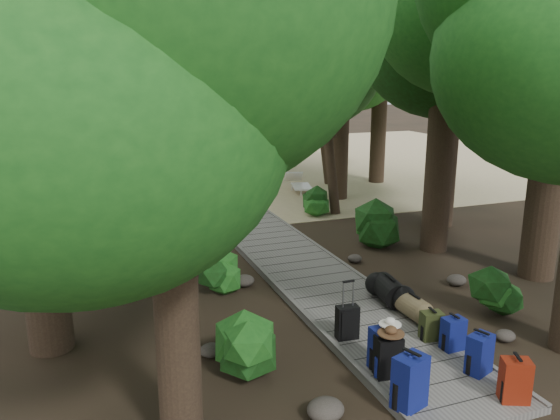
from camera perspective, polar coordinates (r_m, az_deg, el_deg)
name	(u,v)px	position (r m, az deg, el deg)	size (l,w,h in m)	color
ground	(324,289)	(11.65, 4.63, -8.28)	(120.00, 120.00, 0.00)	#302418
sand_beach	(182,168)	(26.50, -10.25, 4.30)	(40.00, 22.00, 0.02)	tan
boardwalk	(305,271)	(12.47, 2.67, -6.40)	(2.00, 12.00, 0.12)	slate
backpack_left_a	(410,379)	(7.68, 13.44, -16.82)	(0.44, 0.30, 0.82)	navy
backpack_left_b	(388,354)	(8.34, 11.24, -14.58)	(0.37, 0.27, 0.69)	black
backpack_left_c	(383,346)	(8.51, 10.75, -13.77)	(0.39, 0.28, 0.72)	navy
backpack_right_a	(515,378)	(8.28, 23.38, -15.84)	(0.37, 0.26, 0.67)	maroon
backpack_right_b	(480,352)	(8.77, 20.14, -13.75)	(0.37, 0.26, 0.67)	navy
backpack_right_c	(453,332)	(9.34, 17.65, -12.05)	(0.34, 0.24, 0.59)	navy
backpack_right_d	(432,324)	(9.58, 15.55, -11.42)	(0.35, 0.25, 0.53)	#323B1A
duffel_right_khaki	(414,307)	(10.28, 13.80, -9.84)	(0.41, 0.62, 0.41)	olive
duffel_right_black	(390,291)	(10.81, 11.38, -8.26)	(0.49, 0.78, 0.49)	black
suitcase_on_boardwalk	(347,322)	(9.32, 7.04, -11.56)	(0.37, 0.20, 0.57)	black
lone_suitcase_on_sand	(234,198)	(18.58, -4.85, 1.29)	(0.38, 0.22, 0.59)	black
hat_brown	(391,330)	(8.13, 11.53, -12.17)	(0.39, 0.39, 0.12)	#51351E
hat_white	(390,321)	(8.32, 11.44, -11.29)	(0.33, 0.33, 0.11)	silver
kayak	(138,191)	(20.81, -14.61, 1.89)	(0.72, 3.31, 0.33)	#9E260D
sun_lounger	(302,183)	(20.82, 2.28, 2.84)	(0.68, 2.09, 0.68)	silver
tree_right_c	(447,55)	(13.99, 17.06, 15.22)	(5.60, 5.60, 9.69)	black
tree_right_d	(453,21)	(16.55, 17.62, 18.33)	(6.35, 6.35, 11.65)	black
tree_right_e	(342,77)	(19.42, 6.49, 13.68)	(4.79, 4.79, 8.62)	black
tree_right_f	(381,71)	(22.73, 10.51, 14.07)	(5.04, 5.04, 8.99)	black
tree_left_a	(167,133)	(6.06, -11.68, 7.88)	(4.56, 4.56, 7.60)	black
tree_left_b	(17,27)	(9.07, -25.80, 16.83)	(5.63, 5.63, 10.14)	black
tree_left_c	(111,78)	(12.29, -17.21, 13.05)	(4.98, 4.98, 8.66)	black
tree_back_a	(139,63)	(25.57, -14.52, 14.62)	(5.60, 5.60, 9.68)	black
tree_back_b	(222,68)	(27.04, -6.08, 14.51)	(5.21, 5.21, 9.30)	black
tree_back_c	(275,73)	(26.93, -0.55, 14.11)	(4.92, 4.92, 8.85)	black
tree_back_d	(39,97)	(24.57, -23.85, 10.78)	(4.20, 4.20, 7.00)	black
palm_right_a	(338,98)	(17.47, 6.10, 11.61)	(4.32, 4.32, 7.37)	#1A4513
palm_right_b	(327,85)	(22.27, 4.94, 12.92)	(4.12, 4.12, 7.97)	#1A4513
palm_right_c	(246,105)	(23.84, -3.55, 10.90)	(3.90, 3.90, 6.20)	#1A4513
palm_left_a	(59,117)	(16.08, -22.09, 9.03)	(4.13, 4.13, 6.57)	#1A4513
rock_left_a	(326,409)	(7.65, 4.78, -20.06)	(0.50, 0.45, 0.28)	#4C473F
rock_left_b	(211,350)	(9.12, -7.18, -14.32)	(0.38, 0.34, 0.21)	#4C473F
rock_left_c	(244,281)	(11.76, -3.78, -7.39)	(0.45, 0.40, 0.25)	#4C473F
rock_left_d	(179,262)	(13.16, -10.49, -5.35)	(0.34, 0.31, 0.19)	#4C473F
rock_right_a	(505,336)	(10.24, 22.47, -12.05)	(0.35, 0.32, 0.19)	#4C473F
rock_right_b	(457,280)	(12.38, 17.96, -6.98)	(0.42, 0.38, 0.23)	#4C473F
rock_right_c	(355,258)	(13.30, 7.82, -5.03)	(0.34, 0.31, 0.19)	#4C473F
shrub_left_a	(248,346)	(8.36, -3.38, -14.00)	(1.09, 1.09, 0.98)	#195218
shrub_left_b	(218,273)	(11.55, -6.45, -6.54)	(0.82, 0.82, 0.74)	#195218
shrub_left_c	(154,231)	(14.37, -13.00, -2.10)	(1.12, 1.12, 1.01)	#195218
shrub_right_a	(498,295)	(11.03, 21.82, -8.21)	(0.95, 0.95, 0.86)	#195218
shrub_right_b	(375,225)	(14.40, 9.89, -1.58)	(1.30, 1.30, 1.17)	#195218
shrub_right_c	(313,202)	(17.49, 3.50, 0.87)	(0.95, 0.95, 0.85)	#195218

